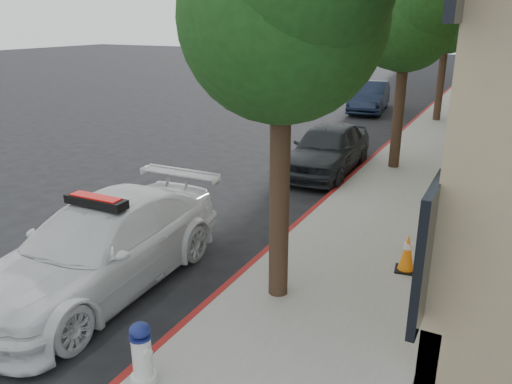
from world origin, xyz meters
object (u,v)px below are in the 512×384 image
at_px(fire_hydrant, 142,354).
at_px(parked_car_mid, 328,148).
at_px(parked_car_far, 369,97).
at_px(police_car, 101,246).
at_px(traffic_cone, 407,253).

bearing_deg(fire_hydrant, parked_car_mid, 114.06).
bearing_deg(fire_hydrant, parked_car_far, 115.11).
distance_m(police_car, traffic_cone, 5.11).
distance_m(parked_car_far, traffic_cone, 16.57).
relative_size(police_car, traffic_cone, 7.46).
relative_size(fire_hydrant, traffic_cone, 1.19).
xyz_separation_m(police_car, traffic_cone, (4.42, 2.57, -0.24)).
xyz_separation_m(parked_car_far, traffic_cone, (4.97, -15.81, -0.22)).
xyz_separation_m(police_car, fire_hydrant, (2.23, -1.69, -0.18)).
xyz_separation_m(parked_car_mid, parked_car_far, (-1.63, 10.47, -0.01)).
bearing_deg(fire_hydrant, traffic_cone, 79.99).
bearing_deg(parked_car_far, fire_hydrant, -89.51).
xyz_separation_m(police_car, parked_car_far, (-0.55, 18.37, -0.02)).
distance_m(parked_car_mid, traffic_cone, 6.30).
bearing_deg(parked_car_far, parked_car_mid, -88.55).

